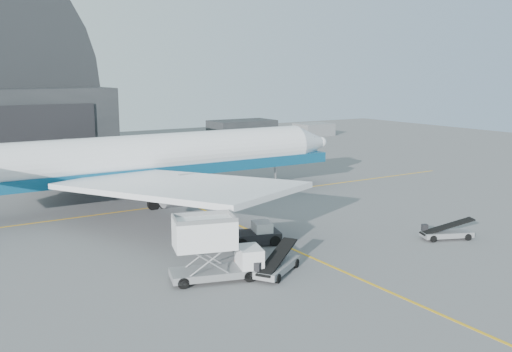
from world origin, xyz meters
TOP-DOWN VIEW (x-y plane):
  - ground at (0.00, 0.00)m, footprint 200.00×200.00m
  - taxi_lines at (0.00, 12.67)m, footprint 80.00×42.12m
  - distant_bldg_a at (38.00, 72.00)m, footprint 14.00×8.00m
  - distant_bldg_b at (55.00, 68.00)m, footprint 8.00×6.00m
  - airliner at (-3.85, 22.31)m, footprint 50.64×49.11m
  - catering_truck at (-8.89, -2.85)m, footprint 6.80×4.02m
  - pushback_tug at (-1.68, 2.89)m, footprint 4.61×3.41m
  - belt_loader_a at (-4.37, -4.16)m, footprint 4.99×4.02m
  - belt_loader_b at (13.09, -4.79)m, footprint 4.74×3.10m
  - traffic_cone at (-5.99, -0.97)m, footprint 0.37×0.37m

SIDE VIEW (x-z plane):
  - ground at x=0.00m, z-range 0.00..0.00m
  - distant_bldg_a at x=38.00m, z-range -2.00..2.00m
  - distant_bldg_b at x=55.00m, z-range -1.40..1.40m
  - taxi_lines at x=0.00m, z-range 0.00..0.02m
  - traffic_cone at x=-5.99m, z-range -0.01..0.51m
  - belt_loader_b at x=13.09m, z-range -0.35..1.46m
  - belt_loader_a at x=-4.37m, z-range -0.38..1.60m
  - pushback_tug at x=-1.68m, z-range -0.24..1.68m
  - catering_truck at x=-8.89m, z-range 0.03..4.43m
  - airliner at x=-3.85m, z-range -3.91..13.86m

